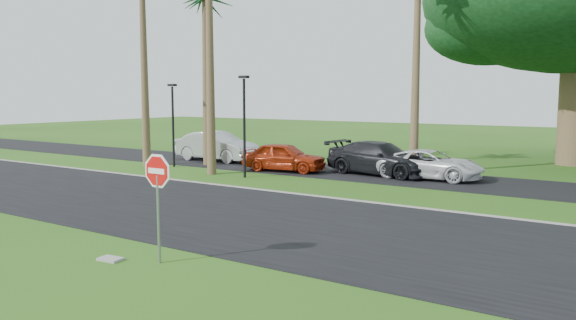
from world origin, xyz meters
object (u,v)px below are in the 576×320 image
Objects in this scene: car_dark at (380,159)px; car_red at (284,157)px; car_silver at (217,147)px; stop_sign_near at (158,185)px; car_minivan at (430,165)px.

car_red is at bearing 115.99° from car_dark.
stop_sign_near is at bearing -142.72° from car_silver.
stop_sign_near is at bearing -166.18° from car_dark.
stop_sign_near is at bearing 175.56° from car_minivan.
car_dark is at bearing -89.60° from car_silver.
car_silver is 12.54m from car_minivan.
car_silver is at bearing 65.62° from car_red.
car_silver reaches higher than car_red.
car_red reaches higher than car_minivan.
car_minivan is (12.54, 0.02, -0.18)m from car_silver.
stop_sign_near is 0.63× the size of car_red.
car_silver reaches higher than car_minivan.
car_red is 0.89× the size of car_minivan.
car_dark reaches higher than car_red.
car_red is (5.63, -1.47, -0.12)m from car_silver.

